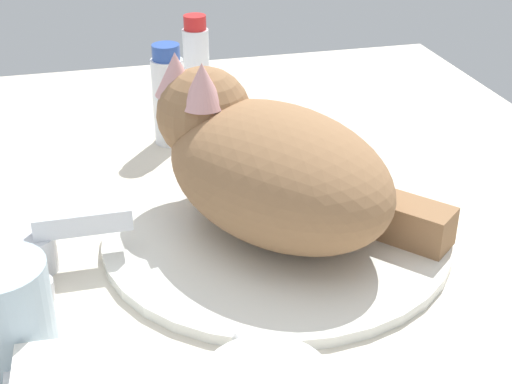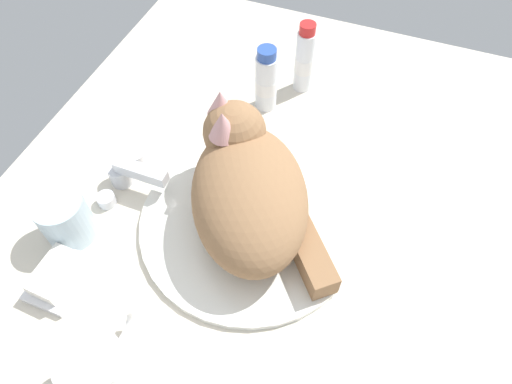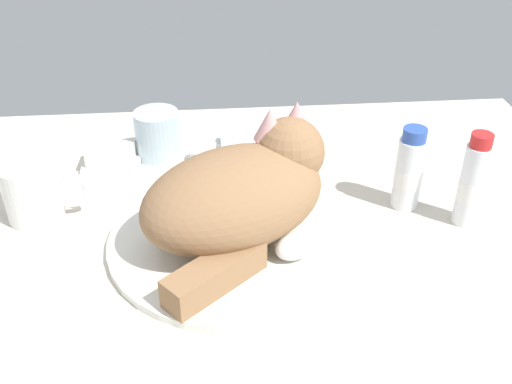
% 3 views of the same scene
% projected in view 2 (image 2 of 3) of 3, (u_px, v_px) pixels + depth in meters
% --- Properties ---
extents(ground_plane, '(1.10, 0.83, 0.03)m').
position_uv_depth(ground_plane, '(250.00, 228.00, 0.70)').
color(ground_plane, beige).
extents(sink_basin, '(0.33, 0.33, 0.01)m').
position_uv_depth(sink_basin, '(250.00, 221.00, 0.68)').
color(sink_basin, silver).
rests_on(sink_basin, ground_plane).
extents(faucet, '(0.12, 0.10, 0.05)m').
position_uv_depth(faucet, '(127.00, 175.00, 0.71)').
color(faucet, silver).
rests_on(faucet, ground_plane).
extents(cat, '(0.29, 0.28, 0.15)m').
position_uv_depth(cat, '(249.00, 186.00, 0.63)').
color(cat, '#936B47').
rests_on(cat, sink_basin).
extents(coffee_mug, '(0.12, 0.08, 0.08)m').
position_uv_depth(coffee_mug, '(99.00, 367.00, 0.52)').
color(coffee_mug, white).
rests_on(coffee_mug, ground_plane).
extents(rinse_cup, '(0.07, 0.07, 0.08)m').
position_uv_depth(rinse_cup, '(65.00, 218.00, 0.64)').
color(rinse_cup, silver).
rests_on(rinse_cup, ground_plane).
extents(soap_dish, '(0.09, 0.06, 0.01)m').
position_uv_depth(soap_dish, '(60.00, 279.00, 0.62)').
color(soap_dish, white).
rests_on(soap_dish, ground_plane).
extents(soap_bar, '(0.07, 0.05, 0.02)m').
position_uv_depth(soap_bar, '(56.00, 274.00, 0.61)').
color(soap_bar, white).
rests_on(soap_bar, soap_dish).
extents(toothpaste_bottle, '(0.04, 0.04, 0.12)m').
position_uv_depth(toothpaste_bottle, '(266.00, 81.00, 0.78)').
color(toothpaste_bottle, white).
rests_on(toothpaste_bottle, ground_plane).
extents(mouthwash_bottle, '(0.03, 0.03, 0.14)m').
position_uv_depth(mouthwash_bottle, '(304.00, 60.00, 0.81)').
color(mouthwash_bottle, white).
rests_on(mouthwash_bottle, ground_plane).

